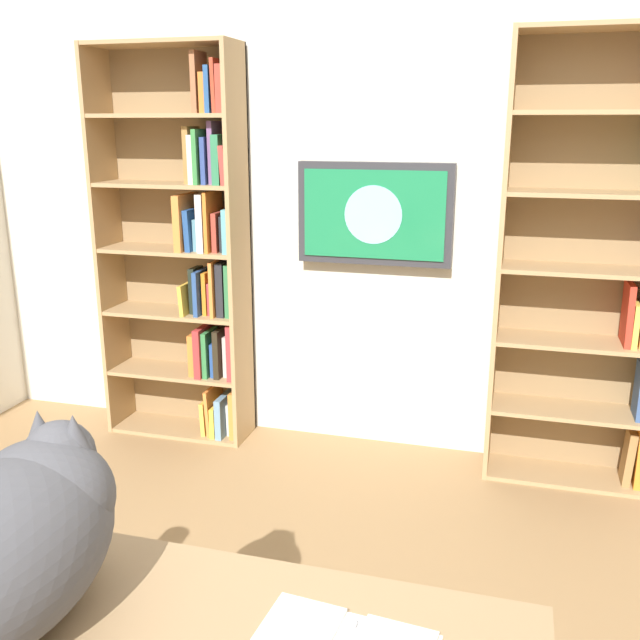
% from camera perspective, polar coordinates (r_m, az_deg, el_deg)
% --- Properties ---
extents(wall_back, '(4.52, 0.06, 2.70)m').
position_cam_1_polar(wall_back, '(3.59, 4.63, 10.46)').
color(wall_back, silver).
rests_on(wall_back, ground).
extents(bookshelf_left, '(0.87, 0.28, 2.07)m').
position_cam_1_polar(bookshelf_left, '(3.44, 23.22, 3.66)').
color(bookshelf_left, tan).
rests_on(bookshelf_left, ground).
extents(bookshelf_right, '(0.78, 0.28, 2.06)m').
position_cam_1_polar(bookshelf_right, '(3.78, -10.41, 5.24)').
color(bookshelf_right, tan).
rests_on(bookshelf_right, ground).
extents(wall_mounted_tv, '(0.77, 0.07, 0.50)m').
position_cam_1_polar(wall_mounted_tv, '(3.52, 4.43, 8.54)').
color(wall_mounted_tv, '#333338').
extents(cat, '(0.33, 0.68, 0.36)m').
position_cam_1_polar(cat, '(1.50, -23.38, -15.60)').
color(cat, '#4C4C51').
rests_on(cat, desk).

